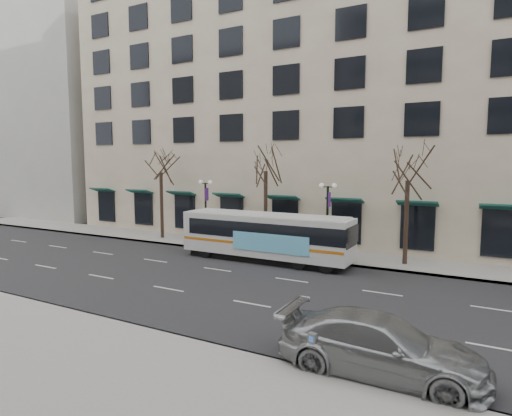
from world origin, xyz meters
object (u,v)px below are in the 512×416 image
Objects in this scene: tree_far_mid at (266,158)px; lamp_post_right at (327,217)px; city_bus at (266,235)px; silver_car at (380,346)px; tree_far_left at (161,161)px; tree_far_right at (408,165)px; pay_station at (312,344)px; lamp_post_left at (206,209)px.

lamp_post_right is (5.01, -0.60, -3.96)m from tree_far_mid.
silver_car is at bearing -49.50° from city_bus.
tree_far_mid reaches higher than city_bus.
tree_far_mid is 0.73× the size of city_bus.
city_bus is at bearing -14.51° from tree_far_left.
tree_far_right reaches higher than pay_station.
tree_far_right is 1.27× the size of silver_car.
tree_far_right is 6.11m from lamp_post_right.
tree_far_mid is 6.41m from lamp_post_right.
city_bus is at bearing -61.86° from tree_far_mid.
lamp_post_left is at bearing 48.81° from silver_car.
lamp_post_left is at bearing -177.71° from tree_far_right.
tree_far_mid is 1.34× the size of silver_car.
silver_car is (21.75, -15.00, -5.77)m from tree_far_left.
silver_car is at bearing -83.33° from tree_far_right.
tree_far_right is at bearing 0.00° from tree_far_left.
lamp_post_right is at bearing 114.20° from pay_station.
lamp_post_left reaches higher than pay_station.
lamp_post_left reaches higher than city_bus.
tree_far_mid is (10.00, 0.00, 0.21)m from tree_far_left.
lamp_post_left is (-4.99, -0.60, -3.96)m from tree_far_mid.
silver_car is at bearing -34.59° from tree_far_left.
pay_station is at bearing -57.29° from city_bus.
lamp_post_left is at bearing 180.00° from lamp_post_right.
lamp_post_left is 22.18m from silver_car.
tree_far_left is 0.71× the size of city_bus.
tree_far_right reaches higher than city_bus.
tree_far_right is at bearing 2.29° from lamp_post_left.
lamp_post_right is at bearing -2.29° from tree_far_left.
lamp_post_left is 4.27× the size of pay_station.
tree_far_mid is at bearing 37.58° from silver_car.
tree_far_left is 26.24m from pay_station.
lamp_post_left is 21.60m from pay_station.
silver_car is 2.13m from pay_station.
lamp_post_right is at bearing -6.83° from tree_far_mid.
tree_far_left is 10.00m from tree_far_mid.
pay_station is at bearing -72.38° from lamp_post_right.
city_bus is at bearing 129.02° from pay_station.
lamp_post_right is 4.27× the size of pay_station.
pay_station is at bearing 120.66° from silver_car.
tree_far_left is 12.97m from city_bus.
tree_far_left is at bearing 173.17° from lamp_post_left.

